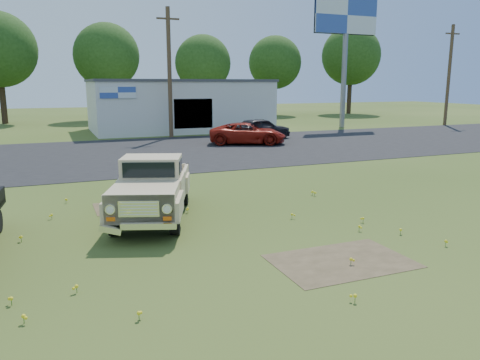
% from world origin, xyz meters
% --- Properties ---
extents(ground, '(140.00, 140.00, 0.00)m').
position_xyz_m(ground, '(0.00, 0.00, 0.00)').
color(ground, '#354A17').
rests_on(ground, ground).
extents(asphalt_lot, '(90.00, 14.00, 0.02)m').
position_xyz_m(asphalt_lot, '(0.00, 15.00, 0.00)').
color(asphalt_lot, black).
rests_on(asphalt_lot, ground).
extents(dirt_patch_a, '(3.00, 2.00, 0.01)m').
position_xyz_m(dirt_patch_a, '(1.50, -3.00, 0.00)').
color(dirt_patch_a, '#4B3F28').
rests_on(dirt_patch_a, ground).
extents(dirt_patch_b, '(2.20, 1.60, 0.01)m').
position_xyz_m(dirt_patch_b, '(-2.00, 3.50, 0.00)').
color(dirt_patch_b, '#4B3F28').
rests_on(dirt_patch_b, ground).
extents(commercial_building, '(14.20, 8.20, 4.15)m').
position_xyz_m(commercial_building, '(6.00, 26.99, 2.10)').
color(commercial_building, silver).
rests_on(commercial_building, ground).
extents(billboard, '(6.10, 0.45, 11.05)m').
position_xyz_m(billboard, '(20.00, 24.04, 8.54)').
color(billboard, slate).
rests_on(billboard, ground).
extents(utility_pole_mid, '(1.60, 0.30, 9.00)m').
position_xyz_m(utility_pole_mid, '(4.00, 22.00, 4.60)').
color(utility_pole_mid, '#4E3724').
rests_on(utility_pole_mid, ground).
extents(utility_pole_east, '(1.60, 0.30, 9.00)m').
position_xyz_m(utility_pole_east, '(30.00, 22.00, 4.60)').
color(utility_pole_east, '#4E3724').
rests_on(utility_pole_east, ground).
extents(treeline_d, '(6.72, 6.72, 10.00)m').
position_xyz_m(treeline_d, '(2.00, 40.50, 6.62)').
color(treeline_d, '#322317').
rests_on(treeline_d, ground).
extents(treeline_e, '(6.08, 6.08, 9.04)m').
position_xyz_m(treeline_e, '(12.00, 39.00, 5.98)').
color(treeline_e, '#322317').
rests_on(treeline_e, ground).
extents(treeline_f, '(6.40, 6.40, 9.52)m').
position_xyz_m(treeline_f, '(22.00, 41.50, 6.30)').
color(treeline_f, '#322317').
rests_on(treeline_f, ground).
extents(treeline_g, '(7.36, 7.36, 10.95)m').
position_xyz_m(treeline_g, '(32.00, 40.00, 7.25)').
color(treeline_g, '#322317').
rests_on(treeline_g, ground).
extents(vintage_pickup_truck, '(3.54, 5.37, 1.82)m').
position_xyz_m(vintage_pickup_truck, '(-1.60, 1.92, 0.91)').
color(vintage_pickup_truck, tan).
rests_on(vintage_pickup_truck, ground).
extents(red_pickup, '(5.35, 3.96, 1.35)m').
position_xyz_m(red_pickup, '(7.56, 16.31, 0.68)').
color(red_pickup, maroon).
rests_on(red_pickup, ground).
extents(dark_sedan, '(4.59, 2.55, 1.48)m').
position_xyz_m(dark_sedan, '(9.46, 18.42, 0.74)').
color(dark_sedan, black).
rests_on(dark_sedan, ground).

